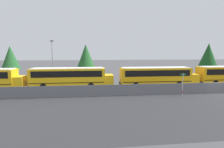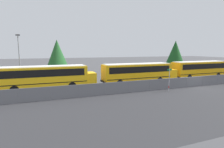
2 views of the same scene
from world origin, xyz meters
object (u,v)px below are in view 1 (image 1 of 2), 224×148
at_px(tree_2, 86,56).
at_px(tree_3, 208,55).
at_px(school_bus_3, 157,75).
at_px(tree_1, 10,58).
at_px(school_bus_2, 70,76).
at_px(street_sign, 183,84).
at_px(light_pole, 53,59).

relative_size(tree_2, tree_3, 0.96).
relative_size(school_bus_3, tree_1, 1.83).
xyz_separation_m(school_bus_2, tree_2, (2.06, 10.91, 2.76)).
bearing_deg(tree_1, school_bus_2, -40.48).
bearing_deg(street_sign, tree_1, 147.68).
bearing_deg(tree_3, street_sign, -131.74).
bearing_deg(school_bus_2, light_pole, 121.26).
distance_m(school_bus_3, tree_1, 29.75).
xyz_separation_m(light_pole, tree_2, (5.98, 4.46, 0.45)).
relative_size(school_bus_2, street_sign, 4.24).
xyz_separation_m(street_sign, tree_1, (-28.30, 17.90, 2.85)).
height_order(school_bus_2, tree_2, tree_2).
distance_m(school_bus_3, street_sign, 5.96).
height_order(street_sign, tree_3, tree_3).
bearing_deg(tree_1, tree_3, -0.86).
xyz_separation_m(street_sign, tree_3, (15.38, 17.24, 3.24)).
xyz_separation_m(school_bus_3, tree_1, (-27.08, 12.08, 2.50)).
xyz_separation_m(school_bus_2, tree_1, (-13.52, 11.53, 2.50)).
bearing_deg(tree_2, tree_1, 177.69).
bearing_deg(school_bus_2, tree_3, 19.83).
relative_size(school_bus_3, tree_2, 1.72).
distance_m(school_bus_2, tree_2, 11.44).
distance_m(light_pole, tree_3, 34.37).
xyz_separation_m(school_bus_2, tree_3, (30.16, 10.88, 2.88)).
bearing_deg(street_sign, school_bus_3, 101.81).
relative_size(street_sign, tree_2, 0.41).
distance_m(street_sign, tree_1, 33.60).
xyz_separation_m(school_bus_3, light_pole, (-17.48, 6.99, 2.31)).
distance_m(school_bus_2, school_bus_3, 13.57).
relative_size(school_bus_2, tree_2, 1.72).
bearing_deg(tree_3, tree_2, 179.94).
distance_m(light_pole, tree_2, 7.47).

